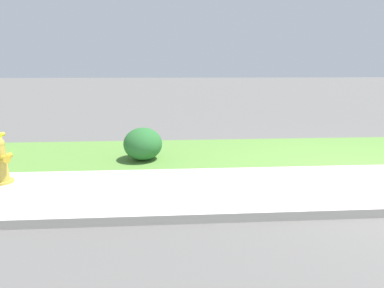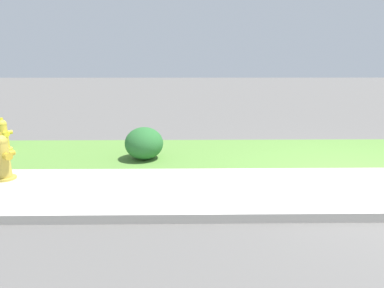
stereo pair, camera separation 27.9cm
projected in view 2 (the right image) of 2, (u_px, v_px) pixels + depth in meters
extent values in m
plane|color=#5B5956|center=(384.00, 188.00, 4.66)|extent=(120.00, 120.00, 0.00)
cube|color=#BCB7AD|center=(384.00, 187.00, 4.66)|extent=(18.00, 1.85, 0.01)
cube|color=#568438|center=(325.00, 151.00, 6.68)|extent=(18.00, 2.32, 0.01)
cylinder|color=gold|center=(6.00, 149.00, 6.79)|extent=(0.28, 0.28, 0.05)
cylinder|color=gold|center=(4.00, 136.00, 6.71)|extent=(0.18, 0.18, 0.56)
sphere|color=gold|center=(2.00, 124.00, 6.64)|extent=(0.19, 0.19, 0.19)
cube|color=yellow|center=(1.00, 119.00, 6.62)|extent=(0.08, 0.08, 0.06)
cylinder|color=yellow|center=(10.00, 132.00, 6.80)|extent=(0.13, 0.13, 0.09)
cylinder|color=yellow|center=(6.00, 134.00, 6.61)|extent=(0.15, 0.16, 0.12)
cylinder|color=gold|center=(6.00, 178.00, 4.98)|extent=(0.31, 0.31, 0.05)
cylinder|color=gold|center=(3.00, 159.00, 4.90)|extent=(0.20, 0.20, 0.61)
sphere|color=gold|center=(0.00, 141.00, 4.82)|extent=(0.21, 0.21, 0.21)
cylinder|color=#B29323|center=(11.00, 153.00, 5.00)|extent=(0.12, 0.12, 0.09)
cylinder|color=#B29323|center=(8.00, 156.00, 4.81)|extent=(0.15, 0.15, 0.12)
ellipsoid|color=#28662D|center=(144.00, 143.00, 6.06)|extent=(0.77, 0.77, 0.66)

